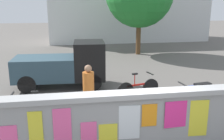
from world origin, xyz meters
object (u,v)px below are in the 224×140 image
bicycle_near (31,111)px  bicycle_far (138,89)px  person_walking (88,86)px  auto_rickshaw_truck (65,65)px  motorcycle (198,94)px

bicycle_near → bicycle_far: (3.57, 1.42, 0.00)m
person_walking → auto_rickshaw_truck: bearing=103.5°
motorcycle → bicycle_far: bearing=147.4°
auto_rickshaw_truck → bicycle_far: (2.61, -1.78, -0.54)m
motorcycle → person_walking: person_walking is taller
bicycle_near → bicycle_far: size_ratio=1.03×
motorcycle → person_walking: bearing=-177.6°
motorcycle → person_walking: size_ratio=1.17×
auto_rickshaw_truck → person_walking: bearing=-76.5°
auto_rickshaw_truck → person_walking: auto_rickshaw_truck is taller
auto_rickshaw_truck → bicycle_near: bearing=-106.8°
bicycle_near → bicycle_far: 3.84m
auto_rickshaw_truck → bicycle_far: size_ratio=2.21×
auto_rickshaw_truck → motorcycle: size_ratio=1.94×
bicycle_far → person_walking: bearing=-146.1°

